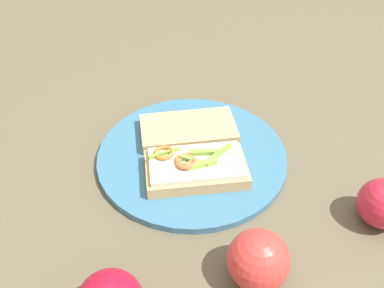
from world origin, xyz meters
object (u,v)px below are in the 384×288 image
at_px(bread_slice_side, 188,130).
at_px(apple_2, 383,203).
at_px(plate, 192,156).
at_px(apple_1, 258,260).
at_px(sandwich, 195,167).

height_order(bread_slice_side, apple_2, apple_2).
bearing_deg(apple_2, plate, 17.64).
xyz_separation_m(plate, apple_1, (-0.21, 0.10, 0.03)).
xyz_separation_m(plate, apple_2, (-0.28, -0.09, 0.03)).
bearing_deg(sandwich, apple_1, 106.21).
bearing_deg(apple_2, bread_slice_side, 10.26).
distance_m(sandwich, apple_2, 0.27).
relative_size(plate, sandwich, 1.78).
height_order(plate, apple_1, apple_1).
bearing_deg(apple_1, bread_slice_side, -28.60).
height_order(sandwich, bread_slice_side, sandwich).
xyz_separation_m(sandwich, apple_2, (-0.24, -0.12, 0.01)).
xyz_separation_m(bread_slice_side, apple_2, (-0.32, -0.06, 0.01)).
bearing_deg(bread_slice_side, plate, 88.73).
distance_m(bread_slice_side, apple_1, 0.28).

